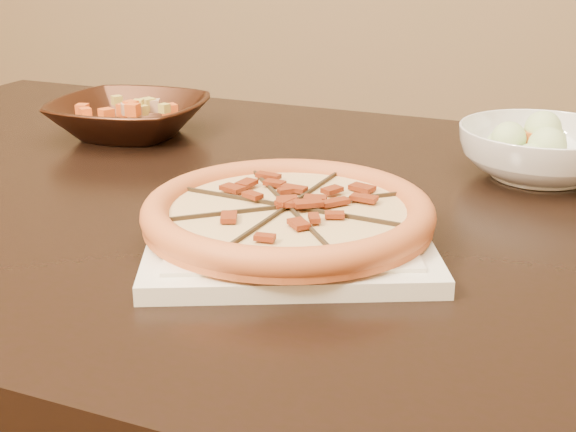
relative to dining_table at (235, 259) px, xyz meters
name	(u,v)px	position (x,y,z in m)	size (l,w,h in m)	color
dining_table	(235,259)	(0.00, 0.00, 0.00)	(1.55, 1.09, 0.75)	black
plate	(288,234)	(0.12, -0.15, 0.11)	(0.36, 0.36, 0.02)	white
pizza	(288,212)	(0.12, -0.15, 0.13)	(0.30, 0.30, 0.03)	orange
bronze_bowl	(130,118)	(-0.25, 0.20, 0.12)	(0.23, 0.23, 0.06)	#422316
mixed_dish	(127,90)	(-0.25, 0.20, 0.17)	(0.11, 0.12, 0.03)	tan
salad_bowl	(540,152)	(0.36, 0.17, 0.13)	(0.21, 0.21, 0.07)	white
salad	(544,114)	(0.36, 0.17, 0.18)	(0.08, 0.12, 0.04)	beige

